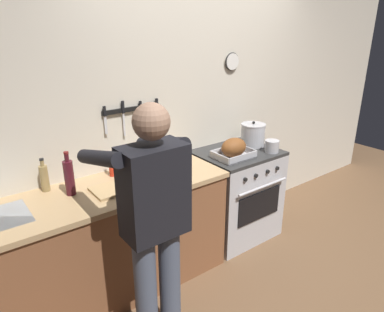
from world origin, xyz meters
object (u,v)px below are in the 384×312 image
bottle_hot_sauce (112,166)px  bottle_vinegar (44,178)px  bottle_dish_soap (127,163)px  roasting_pan (234,149)px  cutting_board (117,188)px  stove (236,194)px  person_cook (153,218)px  bottle_wine_red (69,177)px  saucepan (272,146)px  stock_pot (253,135)px

bottle_hot_sauce → bottle_vinegar: size_ratio=0.79×
bottle_dish_soap → roasting_pan: bearing=-17.1°
bottle_dish_soap → cutting_board: bearing=-131.1°
roasting_pan → bottle_vinegar: bearing=168.1°
stove → person_cook: person_cook is taller
bottle_hot_sauce → bottle_dish_soap: bearing=0.1°
roasting_pan → bottle_wine_red: 1.44m
bottle_wine_red → bottle_dish_soap: 0.53m
stove → saucepan: 0.60m
person_cook → roasting_pan: bearing=-76.6°
roasting_pan → bottle_dish_soap: size_ratio=1.80×
bottle_wine_red → bottle_hot_sauce: (0.38, 0.12, -0.05)m
roasting_pan → saucepan: bearing=-15.4°
cutting_board → bottle_wine_red: 0.35m
person_cook → bottle_dish_soap: 0.88m
stove → stock_pot: 0.61m
stove → cutting_board: size_ratio=2.50×
saucepan → stove: bearing=141.0°
saucepan → cutting_board: (-1.53, 0.15, -0.05)m
roasting_pan → cutting_board: 1.14m
bottle_wine_red → bottle_vinegar: bearing=127.1°
bottle_wine_red → bottle_hot_sauce: bearing=18.1°
roasting_pan → bottle_vinegar: size_ratio=1.40×
stove → person_cook: (-1.33, -0.65, 0.50)m
saucepan → roasting_pan: bearing=164.6°
person_cook → cutting_board: person_cook is taller
bottle_hot_sauce → bottle_dish_soap: bottle_hot_sauce is taller
roasting_pan → bottle_hot_sauce: 1.10m
stock_pot → bottle_wine_red: (-1.82, 0.02, 0.03)m
stove → bottle_wine_red: size_ratio=2.78×
bottle_dish_soap → bottle_vinegar: size_ratio=0.78×
roasting_pan → stove: bearing=32.2°
saucepan → cutting_board: size_ratio=0.37×
roasting_pan → bottle_wine_red: (-1.43, 0.16, 0.05)m
stove → bottle_vinegar: (-1.71, 0.24, 0.55)m
bottle_dish_soap → bottle_vinegar: bottle_vinegar is taller
stock_pot → person_cook: bearing=-156.2°
cutting_board → bottle_vinegar: 0.52m
cutting_board → bottle_dish_soap: bearing=48.9°
stove → stock_pot: bearing=10.7°
person_cook → bottle_vinegar: person_cook is taller
roasting_pan → stock_pot: size_ratio=1.42×
cutting_board → stove: bearing=2.4°
cutting_board → bottle_hot_sauce: size_ratio=1.81×
person_cook → bottle_wine_red: (-0.25, 0.72, 0.08)m
cutting_board → bottle_dish_soap: (0.21, 0.25, 0.07)m
bottle_vinegar → roasting_pan: bearing=-11.9°
person_cook → bottle_dish_soap: (0.26, 0.84, 0.03)m
cutting_board → bottle_hot_sauce: bearing=72.6°
bottle_hot_sauce → bottle_dish_soap: (0.14, 0.00, -0.00)m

